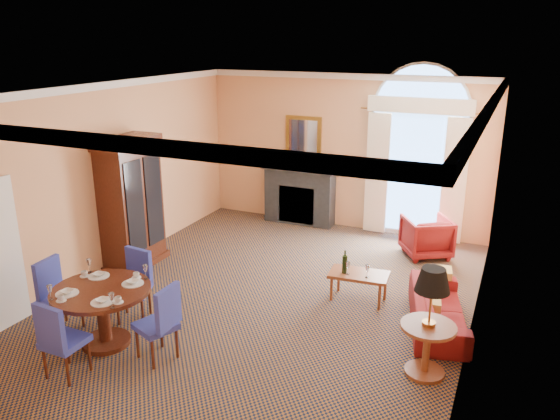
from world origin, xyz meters
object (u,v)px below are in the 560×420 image
at_px(dining_table, 102,303).
at_px(armchair, 426,237).
at_px(sofa, 438,308).
at_px(side_table, 430,309).
at_px(coffee_table, 358,275).
at_px(armoire, 131,205).

xyz_separation_m(dining_table, armchair, (3.33, 4.83, -0.22)).
height_order(sofa, side_table, side_table).
xyz_separation_m(dining_table, side_table, (3.99, 1.05, 0.28)).
height_order(dining_table, sofa, dining_table).
xyz_separation_m(sofa, armchair, (-0.61, 2.54, 0.11)).
height_order(armchair, coffee_table, coffee_table).
bearing_deg(side_table, armchair, 99.85).
bearing_deg(armchair, sofa, 71.78).
xyz_separation_m(armchair, coffee_table, (-0.64, -2.26, 0.05)).
bearing_deg(sofa, armoire, 76.24).
relative_size(coffee_table, side_table, 0.69).
relative_size(dining_table, side_table, 0.94).
bearing_deg(armchair, armoire, -3.19).
height_order(dining_table, armchair, dining_table).
xyz_separation_m(armoire, side_table, (5.32, -1.25, -0.24)).
relative_size(armoire, dining_table, 1.80).
relative_size(dining_table, armchair, 1.56).
relative_size(sofa, coffee_table, 1.96).
relative_size(sofa, side_table, 1.34).
xyz_separation_m(coffee_table, side_table, (1.30, -1.52, 0.45)).
height_order(armoire, coffee_table, armoire).
bearing_deg(armchair, dining_table, 23.74).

